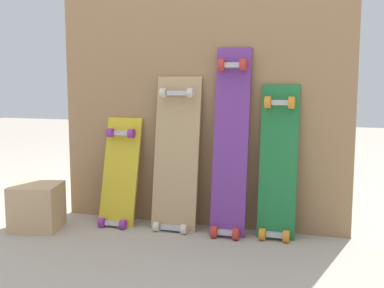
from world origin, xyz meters
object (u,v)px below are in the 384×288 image
skateboard_natural (176,160)px  wooden_crate (37,207)px  skateboard_yellow (120,178)px  skateboard_green (278,169)px  skateboard_purple (230,149)px

skateboard_natural → wooden_crate: 0.76m
wooden_crate → skateboard_yellow: bearing=30.5°
skateboard_yellow → skateboard_green: skateboard_green is taller
skateboard_green → wooden_crate: 1.24m
skateboard_natural → skateboard_purple: (0.29, -0.01, 0.07)m
skateboard_yellow → skateboard_green: 0.84m
skateboard_yellow → skateboard_purple: bearing=0.9°
skateboard_yellow → skateboard_green: size_ratio=0.79×
skateboard_purple → skateboard_green: bearing=4.5°
skateboard_purple → skateboard_green: 0.25m
skateboard_green → skateboard_natural: bearing=-178.7°
skateboard_yellow → skateboard_green: (0.83, 0.03, 0.09)m
skateboard_yellow → wooden_crate: size_ratio=2.75×
skateboard_green → wooden_crate: (-1.20, -0.24, -0.22)m
skateboard_natural → skateboard_purple: size_ratio=0.87×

